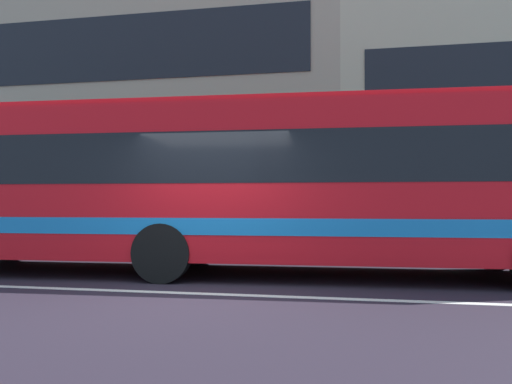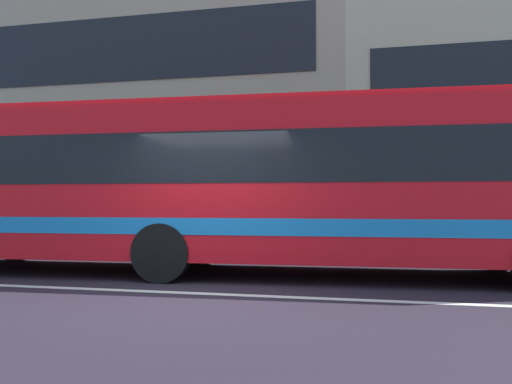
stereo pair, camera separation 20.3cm
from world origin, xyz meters
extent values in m
plane|color=#28202C|center=(0.00, 0.00, 0.00)|extent=(160.00, 160.00, 0.00)
cube|color=silver|center=(0.00, 0.00, 0.00)|extent=(60.00, 0.16, 0.01)
cube|color=#144221|center=(-1.66, 5.33, 0.44)|extent=(18.51, 1.10, 0.87)
cube|color=tan|center=(-10.60, 14.69, 6.09)|extent=(25.05, 9.81, 12.18)
cube|color=black|center=(-10.60, 9.77, 7.06)|extent=(23.05, 0.04, 2.44)
cube|color=red|center=(-0.16, 2.04, 1.69)|extent=(12.50, 3.10, 2.69)
cube|color=black|center=(-0.16, 2.04, 2.10)|extent=(11.76, 3.09, 0.86)
cube|color=#1876C2|center=(-0.16, 2.04, 0.95)|extent=(12.25, 3.11, 0.28)
cube|color=red|center=(-0.16, 2.04, 3.10)|extent=(11.99, 2.67, 0.12)
cylinder|color=black|center=(4.99, 3.45, 0.50)|extent=(1.01, 0.32, 1.00)
cylinder|color=black|center=(-0.99, 3.20, 0.50)|extent=(1.01, 0.32, 1.00)
cylinder|color=black|center=(-0.89, 0.81, 0.50)|extent=(1.01, 0.32, 1.00)
cylinder|color=black|center=(-5.41, 3.02, 0.50)|extent=(1.01, 0.32, 1.00)
camera|label=1|loc=(2.18, -6.97, 1.36)|focal=34.35mm
camera|label=2|loc=(2.38, -6.93, 1.36)|focal=34.35mm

